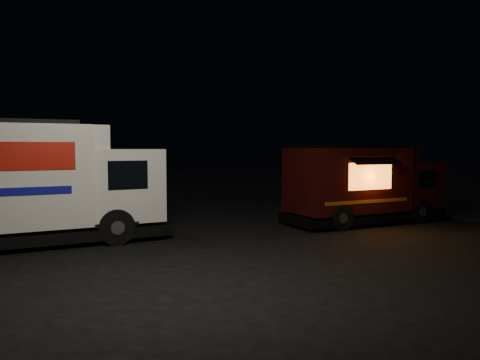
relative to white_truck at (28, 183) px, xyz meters
name	(u,v)px	position (x,y,z in m)	size (l,w,h in m)	color
ground	(213,251)	(4.78, -1.85, -1.68)	(80.00, 80.00, 0.00)	black
white_truck	(28,183)	(0.00, 0.00, 0.00)	(7.40, 2.52, 3.36)	silver
red_truck	(365,184)	(10.65, 1.62, -0.32)	(5.84, 2.15, 2.72)	#33090B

